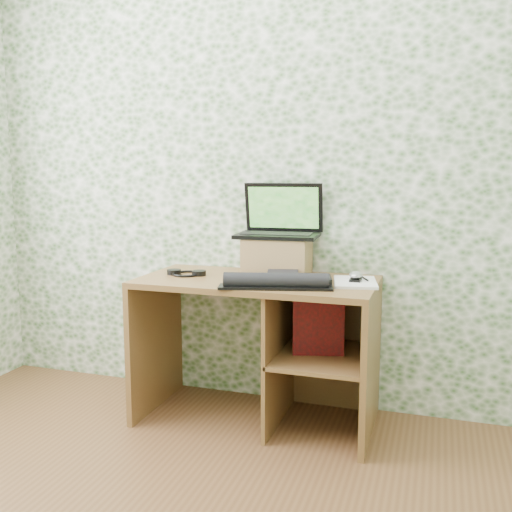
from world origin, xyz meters
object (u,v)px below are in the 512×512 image
(riser, at_px, (278,256))
(keyboard, at_px, (280,280))
(laptop, at_px, (280,224))
(desk, at_px, (273,330))
(notepad, at_px, (355,282))

(riser, xyz_separation_m, keyboard, (0.09, -0.27, -0.07))
(keyboard, bearing_deg, laptop, 91.28)
(riser, xyz_separation_m, laptop, (0.00, 0.05, 0.17))
(desk, height_order, riser, riser)
(riser, height_order, keyboard, riser)
(notepad, bearing_deg, laptop, 149.33)
(desk, relative_size, notepad, 4.19)
(desk, xyz_separation_m, riser, (-0.01, 0.12, 0.37))
(desk, bearing_deg, notepad, 0.86)
(laptop, height_order, notepad, laptop)
(desk, relative_size, keyboard, 2.21)
(keyboard, bearing_deg, riser, 93.71)
(desk, distance_m, notepad, 0.50)
(laptop, distance_m, keyboard, 0.41)
(riser, relative_size, keyboard, 0.61)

